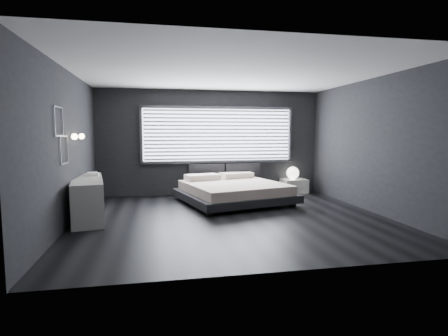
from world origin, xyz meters
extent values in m
plane|color=black|center=(0.00, 0.00, 0.00)|extent=(6.00, 6.00, 0.00)
plane|color=silver|center=(0.00, 0.00, 2.80)|extent=(6.00, 6.00, 0.00)
cube|color=black|center=(0.00, 2.75, 1.40)|extent=(6.00, 0.04, 2.80)
cube|color=black|center=(0.00, -2.75, 1.40)|extent=(6.00, 0.04, 2.80)
cube|color=black|center=(-3.00, 0.00, 1.40)|extent=(0.04, 5.50, 2.80)
cube|color=black|center=(3.00, 0.00, 1.40)|extent=(0.04, 5.50, 2.80)
cube|color=white|center=(0.20, 2.73, 1.61)|extent=(4.00, 0.02, 1.38)
cube|color=#47474C|center=(-1.84, 2.70, 1.61)|extent=(0.06, 0.08, 1.48)
cube|color=#47474C|center=(2.24, 2.70, 1.61)|extent=(0.06, 0.08, 1.48)
cube|color=#47474C|center=(0.20, 2.70, 2.34)|extent=(4.14, 0.08, 0.06)
cube|color=#47474C|center=(0.20, 2.70, 0.88)|extent=(4.14, 0.08, 0.06)
cube|color=silver|center=(0.20, 2.67, 1.61)|extent=(3.94, 0.03, 1.32)
cube|color=black|center=(-0.14, 2.64, 0.57)|extent=(0.96, 0.16, 0.52)
cube|color=black|center=(0.86, 2.64, 0.57)|extent=(0.96, 0.16, 0.52)
cylinder|color=silver|center=(-2.95, 0.05, 1.60)|extent=(0.10, 0.02, 0.02)
sphere|color=#FFE5B7|center=(-2.88, 0.05, 1.60)|extent=(0.11, 0.11, 0.11)
cylinder|color=silver|center=(-2.95, 0.65, 1.60)|extent=(0.10, 0.02, 0.02)
sphere|color=#FFE5B7|center=(-2.88, 0.65, 1.60)|extent=(0.11, 0.11, 0.11)
cube|color=#47474C|center=(-2.98, -0.55, 2.08)|extent=(0.01, 0.46, 0.02)
cube|color=#47474C|center=(-2.98, -0.55, 1.62)|extent=(0.01, 0.46, 0.02)
cube|color=#47474C|center=(-2.98, -0.32, 1.85)|extent=(0.01, 0.02, 0.46)
cube|color=#47474C|center=(-2.98, -0.78, 1.85)|extent=(0.01, 0.02, 0.46)
cube|color=#47474C|center=(-2.98, -0.30, 1.61)|extent=(0.01, 0.46, 0.02)
cube|color=#47474C|center=(-2.98, -0.30, 1.15)|extent=(0.01, 0.46, 0.02)
cube|color=#47474C|center=(-2.98, -0.07, 1.38)|extent=(0.01, 0.02, 0.46)
cube|color=#47474C|center=(-2.98, -0.53, 1.38)|extent=(0.01, 0.02, 0.46)
cube|color=black|center=(-0.39, 0.30, 0.04)|extent=(0.16, 0.16, 0.09)
cube|color=black|center=(1.59, 0.82, 0.04)|extent=(0.16, 0.16, 0.09)
cube|color=black|center=(-0.86, 2.07, 0.04)|extent=(0.16, 0.16, 0.09)
cube|color=black|center=(1.12, 2.59, 0.04)|extent=(0.16, 0.16, 0.09)
cube|color=black|center=(0.36, 1.45, 0.17)|extent=(2.86, 2.79, 0.17)
cube|color=beige|center=(0.36, 1.45, 0.37)|extent=(2.58, 2.58, 0.22)
cube|color=beige|center=(-0.32, 2.14, 0.54)|extent=(0.93, 0.65, 0.14)
cube|color=beige|center=(0.62, 2.38, 0.54)|extent=(0.93, 0.65, 0.14)
cube|color=silver|center=(2.30, 2.50, 0.19)|extent=(0.68, 0.57, 0.38)
sphere|color=white|center=(2.26, 2.50, 0.55)|extent=(0.34, 0.34, 0.34)
cube|color=silver|center=(-2.78, 0.52, 0.39)|extent=(0.87, 2.02, 0.78)
cube|color=#47474C|center=(-2.51, 0.56, 0.39)|extent=(0.34, 1.91, 0.76)
cube|color=white|center=(-2.76, 0.96, 0.80)|extent=(0.29, 0.35, 0.04)
cube|color=white|center=(-2.75, 0.94, 0.84)|extent=(0.27, 0.33, 0.03)
camera|label=1|loc=(-1.42, -6.61, 1.67)|focal=28.00mm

